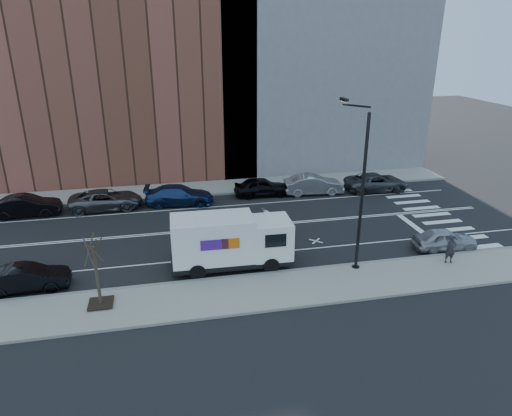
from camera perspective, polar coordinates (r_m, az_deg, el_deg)
name	(u,v)px	position (r m, az deg, el deg)	size (l,w,h in m)	color
ground	(219,229)	(31.92, -4.70, -2.61)	(120.00, 120.00, 0.00)	black
sidewalk_near	(241,294)	(24.16, -1.93, -10.73)	(44.00, 3.60, 0.15)	gray
sidewalk_far	(205,188)	(40.06, -6.34, 2.48)	(44.00, 3.60, 0.15)	gray
curb_near	(235,277)	(25.68, -2.64, -8.62)	(44.00, 0.25, 0.17)	gray
curb_far	(208,195)	(38.36, -6.07, 1.65)	(44.00, 0.25, 0.17)	gray
crosswalk	(426,211)	(37.21, 20.52, -0.40)	(3.00, 14.00, 0.01)	white
road_markings	(219,229)	(31.92, -4.70, -2.60)	(40.00, 8.60, 0.01)	white
bldg_brick	(103,54)	(44.89, -18.63, 17.81)	(26.00, 10.00, 22.00)	brown
bldg_concrete	(318,30)	(47.21, 7.73, 21.21)	(20.00, 10.00, 26.00)	slate
streetlight	(359,183)	(25.65, 12.77, 3.03)	(0.44, 4.02, 9.34)	black
street_tree	(98,281)	(23.83, -19.17, -8.67)	(1.20, 1.20, 3.75)	black
fedex_van	(230,241)	(26.17, -3.23, -4.12)	(7.02, 2.63, 3.18)	black
far_parked_b	(27,206)	(37.81, -26.76, 0.25)	(1.67, 4.79, 1.58)	black
far_parked_c	(106,200)	(36.96, -18.26, 1.00)	(2.51, 5.43, 1.51)	#55565D
far_parked_d	(179,195)	(36.55, -9.58, 1.61)	(2.17, 5.33, 1.55)	navy
far_parked_e	(262,187)	(37.95, 0.74, 2.66)	(1.84, 4.58, 1.56)	black
far_parked_f	(313,184)	(38.72, 7.17, 2.93)	(1.73, 4.97, 1.64)	#9C9DA1
far_parked_g	(376,182)	(40.62, 14.81, 3.15)	(2.48, 5.38, 1.49)	#414447
driving_sedan	(247,230)	(29.71, -1.10, -2.81)	(1.60, 4.58, 1.51)	#A3A4A8
near_parked_rear_a	(27,278)	(27.15, -26.69, -7.85)	(1.48, 4.23, 1.39)	black
near_parked_front	(445,239)	(30.99, 22.52, -3.64)	(1.60, 3.98, 1.36)	#A9A9AE
pedestrian	(451,249)	(28.96, 23.16, -4.76)	(0.63, 0.41, 1.72)	#252329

